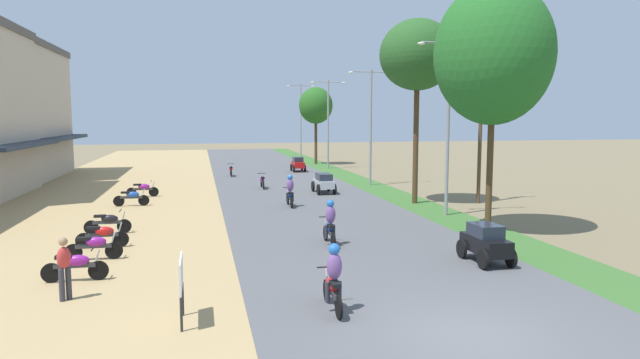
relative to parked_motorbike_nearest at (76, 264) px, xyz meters
The scene contains 27 objects.
ground_plane 10.82m from the parked_motorbike_nearest, 33.78° to the right, with size 180.00×180.00×0.00m, color #7A6B4C.
road_strip 10.81m from the parked_motorbike_nearest, 33.78° to the right, with size 9.00×140.00×0.08m, color #565659.
shophouse_far 32.32m from the parked_motorbike_nearest, 110.11° to the left, with size 8.89×10.76×10.10m.
parked_motorbike_nearest is the anchor object (origin of this frame).
parked_motorbike_second 2.40m from the parked_motorbike_nearest, 88.06° to the left, with size 1.80×0.54×0.94m.
parked_motorbike_third 4.15m from the parked_motorbike_nearest, 89.10° to the left, with size 1.80×0.54×0.94m.
parked_motorbike_fourth 6.63m from the parked_motorbike_nearest, 91.09° to the left, with size 1.80×0.54×0.94m.
parked_motorbike_fifth 13.68m from the parked_motorbike_nearest, 90.12° to the left, with size 1.80×0.54×0.94m.
parked_motorbike_sixth 17.06m from the parked_motorbike_nearest, 89.28° to the left, with size 1.80×0.54×0.94m.
street_signboard 4.98m from the parked_motorbike_nearest, 52.52° to the right, with size 0.06×1.30×1.50m.
pedestrian_on_shoulder 1.73m from the parked_motorbike_nearest, 87.12° to the right, with size 0.43×0.42×1.62m.
median_tree_nearest 16.61m from the parked_motorbike_nearest, 14.49° to the left, with size 4.62×4.62×9.82m.
median_tree_second 20.08m from the parked_motorbike_nearest, 38.05° to the left, with size 3.97×3.97×9.70m.
median_tree_third 40.39m from the parked_motorbike_nearest, 68.54° to the left, with size 3.29×3.29×7.50m.
streetlamp_near 17.20m from the parked_motorbike_nearest, 27.68° to the left, with size 3.16×0.20×8.13m.
streetlamp_mid 24.97m from the parked_motorbike_nearest, 53.17° to the left, with size 3.16×0.20×7.75m.
streetlamp_far 35.93m from the parked_motorbike_nearest, 65.55° to the left, with size 3.16×0.20×7.86m.
streetlamp_farthest 48.81m from the parked_motorbike_nearest, 72.30° to the left, with size 3.16×0.20×8.29m.
utility_pole_near 21.70m from the parked_motorbike_nearest, 31.40° to the left, with size 1.80×0.20×8.45m.
car_hatchback_black 12.26m from the parked_motorbike_nearest, ahead, with size 1.04×2.00×1.23m.
car_sedan_silver 19.57m from the parked_motorbike_nearest, 56.58° to the left, with size 1.10×2.26×1.19m.
car_hatchback_red 32.05m from the parked_motorbike_nearest, 68.84° to the left, with size 1.04×2.00×1.23m.
motorbike_foreground_rider 7.59m from the parked_motorbike_nearest, 31.07° to the right, with size 0.54×1.80×1.66m.
motorbike_ahead_second 8.49m from the parked_motorbike_nearest, 19.62° to the left, with size 0.54×1.80×1.66m.
motorbike_ahead_third 14.16m from the parked_motorbike_nearest, 55.78° to the left, with size 0.54×1.80×1.66m.
motorbike_ahead_fourth 20.76m from the parked_motorbike_nearest, 69.15° to the left, with size 0.54×1.80×0.94m.
motorbike_ahead_fifth 27.96m from the parked_motorbike_nearest, 77.99° to the left, with size 0.54×1.80×0.94m.
Camera 1 is at (-5.49, -10.39, 4.67)m, focal length 31.33 mm.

